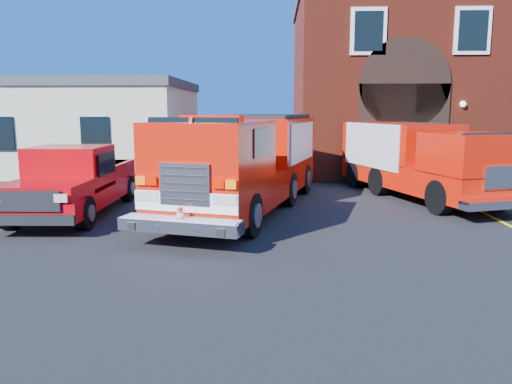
{
  "coord_description": "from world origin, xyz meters",
  "views": [
    {
      "loc": [
        0.38,
        -11.36,
        2.98
      ],
      "look_at": [
        0.0,
        -1.2,
        1.3
      ],
      "focal_mm": 35.0,
      "sensor_mm": 36.0,
      "label": 1
    }
  ],
  "objects_px": {
    "side_building": "(84,126)",
    "secondary_truck": "(419,158)",
    "pickup_truck": "(75,182)",
    "fire_station": "(451,83)",
    "fire_engine": "(247,161)"
  },
  "relations": [
    {
      "from": "fire_station",
      "to": "secondary_truck",
      "type": "relative_size",
      "value": 1.88
    },
    {
      "from": "pickup_truck",
      "to": "secondary_truck",
      "type": "relative_size",
      "value": 0.75
    },
    {
      "from": "side_building",
      "to": "fire_engine",
      "type": "relative_size",
      "value": 1.06
    },
    {
      "from": "side_building",
      "to": "pickup_truck",
      "type": "bearing_deg",
      "value": -70.61
    },
    {
      "from": "fire_station",
      "to": "pickup_truck",
      "type": "height_order",
      "value": "fire_station"
    },
    {
      "from": "fire_station",
      "to": "pickup_truck",
      "type": "relative_size",
      "value": 2.5
    },
    {
      "from": "pickup_truck",
      "to": "fire_station",
      "type": "bearing_deg",
      "value": 38.44
    },
    {
      "from": "fire_station",
      "to": "side_building",
      "type": "xyz_separation_m",
      "value": [
        -17.99,
        -0.99,
        -2.05
      ]
    },
    {
      "from": "side_building",
      "to": "pickup_truck",
      "type": "height_order",
      "value": "side_building"
    },
    {
      "from": "side_building",
      "to": "pickup_truck",
      "type": "xyz_separation_m",
      "value": [
        3.66,
        -10.39,
        -1.27
      ]
    },
    {
      "from": "fire_engine",
      "to": "fire_station",
      "type": "bearing_deg",
      "value": 48.41
    },
    {
      "from": "side_building",
      "to": "secondary_truck",
      "type": "distance_m",
      "value": 16.06
    },
    {
      "from": "fire_engine",
      "to": "side_building",
      "type": "bearing_deg",
      "value": 131.6
    },
    {
      "from": "fire_station",
      "to": "fire_engine",
      "type": "distance_m",
      "value": 14.48
    },
    {
      "from": "secondary_truck",
      "to": "pickup_truck",
      "type": "bearing_deg",
      "value": -163.86
    }
  ]
}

